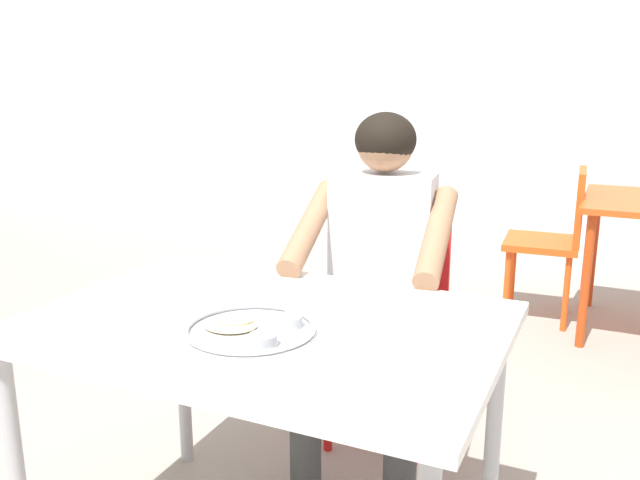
{
  "coord_description": "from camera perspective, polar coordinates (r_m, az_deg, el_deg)",
  "views": [
    {
      "loc": [
        0.68,
        -1.35,
        1.32
      ],
      "look_at": [
        -0.06,
        0.26,
        0.88
      ],
      "focal_mm": 37.26,
      "sensor_mm": 36.0,
      "label": 1
    }
  ],
  "objects": [
    {
      "name": "back_wall",
      "position": [
        5.17,
        17.99,
        17.59
      ],
      "size": [
        12.0,
        0.12,
        3.4
      ],
      "primitive_type": "cube",
      "color": "silver",
      "rests_on": "ground"
    },
    {
      "name": "table_foreground",
      "position": [
        1.7,
        -4.75,
        -9.08
      ],
      "size": [
        1.17,
        0.81,
        0.73
      ],
      "color": "white",
      "rests_on": "ground"
    },
    {
      "name": "thali_tray",
      "position": [
        1.58,
        -5.9,
        -7.58
      ],
      "size": [
        0.31,
        0.31,
        0.03
      ],
      "color": "#B7BABF",
      "rests_on": "table_foreground"
    },
    {
      "name": "chair_foreground",
      "position": [
        2.49,
        6.03,
        -6.0
      ],
      "size": [
        0.47,
        0.45,
        0.8
      ],
      "color": "red",
      "rests_on": "ground"
    },
    {
      "name": "diner_foreground",
      "position": [
        2.21,
        4.92,
        -1.92
      ],
      "size": [
        0.54,
        0.59,
        1.2
      ],
      "color": "#3F3F3F",
      "rests_on": "ground"
    },
    {
      "name": "chair_red_left",
      "position": [
        3.8,
        19.67,
        0.56
      ],
      "size": [
        0.41,
        0.42,
        0.84
      ],
      "color": "#DE4F18",
      "rests_on": "ground"
    }
  ]
}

